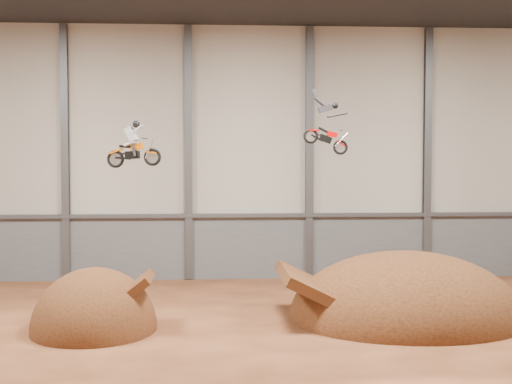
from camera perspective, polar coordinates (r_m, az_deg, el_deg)
floor at (r=25.47m, az=1.33°, el=-12.72°), size 40.00×40.00×0.00m
back_wall at (r=39.48m, az=-0.56°, el=3.14°), size 40.00×0.10×14.00m
lower_band_back at (r=39.72m, az=-0.55°, el=-4.45°), size 39.80×0.18×3.50m
steel_rail at (r=39.38m, az=-0.54°, el=-1.88°), size 39.80×0.35×0.20m
steel_column_1 at (r=40.00m, az=-15.02°, el=3.04°), size 0.40×0.36×13.90m
steel_column_2 at (r=39.24m, az=-5.42°, el=3.13°), size 0.40×0.36×13.90m
steel_column_3 at (r=39.61m, az=4.28°, el=3.14°), size 0.40×0.36×13.90m
steel_column_4 at (r=41.06m, az=13.55°, el=3.06°), size 0.40×0.36×13.90m
takeoff_ramp at (r=29.28m, az=-12.80°, el=-10.71°), size 4.92×5.68×4.92m
landing_ramp at (r=31.09m, az=11.88°, el=-9.89°), size 9.87×8.73×5.70m
fmx_rider_a at (r=30.02m, az=-9.72°, el=3.98°), size 2.52×1.29×2.19m
fmx_rider_b at (r=29.35m, az=5.39°, el=5.59°), size 3.14×0.82×2.90m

